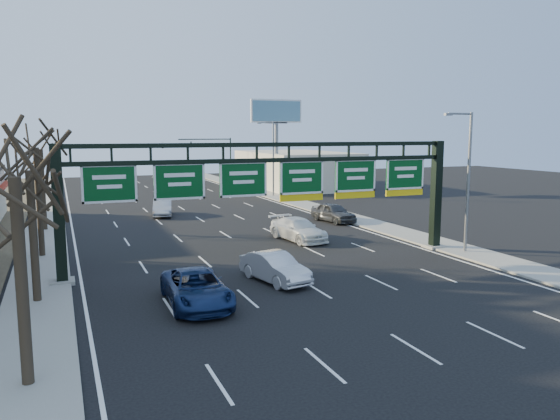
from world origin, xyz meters
name	(u,v)px	position (x,y,z in m)	size (l,w,h in m)	color
ground	(336,301)	(0.00, 0.00, 0.00)	(160.00, 160.00, 0.00)	black
sidewalk_left	(44,242)	(-12.80, 20.00, 0.06)	(3.00, 120.00, 0.12)	gray
sidewalk_right	(358,220)	(12.80, 20.00, 0.06)	(3.00, 120.00, 0.12)	gray
lane_markings	(218,230)	(0.00, 20.00, 0.01)	(21.60, 120.00, 0.01)	white
sign_gantry	(276,186)	(0.16, 8.00, 4.63)	(24.60, 1.20, 7.20)	black
building_right_distant	(296,169)	(20.00, 50.00, 2.50)	(12.00, 20.00, 5.00)	#C0B79F
tree_near	(12,141)	(-12.80, -4.00, 7.48)	(3.60, 3.60, 8.86)	black
tree_gantry	(28,147)	(-12.80, 5.00, 7.11)	(3.60, 3.60, 8.48)	black
tree_mid	(35,131)	(-12.80, 15.00, 7.85)	(3.60, 3.60, 9.24)	black
tree_far	(40,136)	(-12.80, 25.00, 7.48)	(3.60, 3.60, 8.86)	black
streetlight_near	(467,175)	(12.47, 6.00, 5.08)	(2.15, 0.22, 9.00)	slate
streetlight_far	(272,155)	(12.47, 40.00, 5.08)	(2.15, 0.22, 9.00)	slate
billboard_right	(276,122)	(15.00, 44.98, 9.06)	(7.00, 0.50, 12.00)	slate
traffic_signal_mast	(189,149)	(5.69, 55.00, 5.50)	(10.16, 0.54, 7.00)	black
car_blue_suv	(197,288)	(-6.10, 1.95, 0.78)	(2.58, 5.61, 1.56)	#122350
car_silver_sedan	(275,267)	(-1.40, 4.22, 0.76)	(1.62, 4.64, 1.53)	silver
car_white_wagon	(298,229)	(4.29, 13.93, 0.80)	(2.23, 5.49, 1.59)	white
car_grey_far	(333,212)	(10.50, 20.33, 0.83)	(1.95, 4.85, 1.65)	#393A3D
car_silver_distant	(163,207)	(-2.72, 29.45, 0.78)	(1.66, 4.76, 1.57)	#ADADB2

